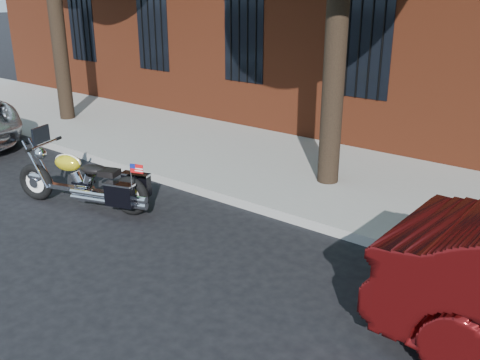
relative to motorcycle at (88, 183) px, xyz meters
The scene contains 4 objects.
ground 2.12m from the motorcycle, ahead, with size 120.00×120.00×0.00m, color black.
curb 2.61m from the motorcycle, 37.10° to the left, with size 40.00×0.16×0.15m, color gray.
sidewalk 4.03m from the motorcycle, 59.03° to the left, with size 40.00×3.60×0.15m, color gray.
motorcycle is the anchor object (origin of this frame).
Camera 1 is at (4.65, -4.89, 3.38)m, focal length 40.00 mm.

